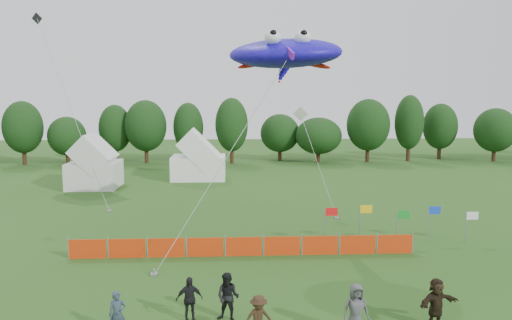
{
  "coord_description": "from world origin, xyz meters",
  "views": [
    {
      "loc": [
        -1.28,
        -17.8,
        8.21
      ],
      "look_at": [
        0.0,
        6.0,
        5.2
      ],
      "focal_mm": 35.0,
      "sensor_mm": 36.0,
      "label": 1
    }
  ],
  "objects_px": {
    "spectator_a": "(117,314)",
    "spectator_e": "(356,310)",
    "barrier_fence": "(244,247)",
    "spectator_d": "(189,299)",
    "tent_right": "(199,160)",
    "spectator_f": "(436,303)",
    "tent_left": "(94,166)",
    "spectator_c": "(259,319)",
    "spectator_b": "(228,297)",
    "stingray_kite": "(285,55)"
  },
  "relations": [
    {
      "from": "spectator_c",
      "to": "spectator_d",
      "type": "height_order",
      "value": "spectator_d"
    },
    {
      "from": "spectator_c",
      "to": "spectator_e",
      "type": "relative_size",
      "value": 0.88
    },
    {
      "from": "barrier_fence",
      "to": "spectator_a",
      "type": "xyz_separation_m",
      "value": [
        -4.59,
        -8.55,
        0.3
      ]
    },
    {
      "from": "spectator_a",
      "to": "spectator_f",
      "type": "xyz_separation_m",
      "value": [
        11.22,
        0.03,
        0.12
      ]
    },
    {
      "from": "spectator_b",
      "to": "spectator_e",
      "type": "bearing_deg",
      "value": 1.28
    },
    {
      "from": "spectator_a",
      "to": "spectator_e",
      "type": "relative_size",
      "value": 0.85
    },
    {
      "from": "spectator_a",
      "to": "spectator_c",
      "type": "relative_size",
      "value": 0.97
    },
    {
      "from": "barrier_fence",
      "to": "spectator_c",
      "type": "distance_m",
      "value": 9.26
    },
    {
      "from": "spectator_b",
      "to": "stingray_kite",
      "type": "relative_size",
      "value": 0.14
    },
    {
      "from": "tent_left",
      "to": "spectator_c",
      "type": "bearing_deg",
      "value": -66.01
    },
    {
      "from": "spectator_b",
      "to": "spectator_d",
      "type": "distance_m",
      "value": 1.43
    },
    {
      "from": "spectator_a",
      "to": "spectator_b",
      "type": "xyz_separation_m",
      "value": [
        3.8,
        1.0,
        0.11
      ]
    },
    {
      "from": "spectator_f",
      "to": "stingray_kite",
      "type": "distance_m",
      "value": 15.38
    },
    {
      "from": "spectator_b",
      "to": "stingray_kite",
      "type": "height_order",
      "value": "stingray_kite"
    },
    {
      "from": "tent_left",
      "to": "spectator_a",
      "type": "xyz_separation_m",
      "value": [
        8.39,
        -29.03,
        -1.17
      ]
    },
    {
      "from": "stingray_kite",
      "to": "spectator_d",
      "type": "bearing_deg",
      "value": -114.17
    },
    {
      "from": "spectator_f",
      "to": "tent_left",
      "type": "bearing_deg",
      "value": 103.38
    },
    {
      "from": "spectator_a",
      "to": "spectator_d",
      "type": "distance_m",
      "value": 2.59
    },
    {
      "from": "spectator_e",
      "to": "stingray_kite",
      "type": "distance_m",
      "value": 15.16
    },
    {
      "from": "barrier_fence",
      "to": "tent_right",
      "type": "bearing_deg",
      "value": 98.71
    },
    {
      "from": "tent_right",
      "to": "spectator_e",
      "type": "bearing_deg",
      "value": -77.64
    },
    {
      "from": "tent_left",
      "to": "barrier_fence",
      "type": "height_order",
      "value": "tent_left"
    },
    {
      "from": "tent_left",
      "to": "spectator_c",
      "type": "xyz_separation_m",
      "value": [
        13.22,
        -29.72,
        -1.15
      ]
    },
    {
      "from": "barrier_fence",
      "to": "spectator_d",
      "type": "height_order",
      "value": "spectator_d"
    },
    {
      "from": "spectator_e",
      "to": "spectator_f",
      "type": "bearing_deg",
      "value": 2.91
    },
    {
      "from": "spectator_b",
      "to": "spectator_f",
      "type": "bearing_deg",
      "value": 11.8
    },
    {
      "from": "barrier_fence",
      "to": "spectator_a",
      "type": "distance_m",
      "value": 9.71
    },
    {
      "from": "spectator_e",
      "to": "spectator_b",
      "type": "bearing_deg",
      "value": 156.4
    },
    {
      "from": "spectator_e",
      "to": "barrier_fence",
      "type": "bearing_deg",
      "value": 106.25
    },
    {
      "from": "tent_left",
      "to": "spectator_d",
      "type": "height_order",
      "value": "tent_left"
    },
    {
      "from": "spectator_e",
      "to": "tent_right",
      "type": "bearing_deg",
      "value": 96.74
    },
    {
      "from": "spectator_d",
      "to": "spectator_e",
      "type": "xyz_separation_m",
      "value": [
        5.82,
        -1.45,
        0.09
      ]
    },
    {
      "from": "barrier_fence",
      "to": "spectator_c",
      "type": "bearing_deg",
      "value": -88.52
    },
    {
      "from": "spectator_a",
      "to": "spectator_d",
      "type": "height_order",
      "value": "spectator_d"
    },
    {
      "from": "tent_left",
      "to": "spectator_f",
      "type": "distance_m",
      "value": 35.03
    },
    {
      "from": "spectator_a",
      "to": "tent_left",
      "type": "bearing_deg",
      "value": 91.13
    },
    {
      "from": "spectator_a",
      "to": "spectator_f",
      "type": "bearing_deg",
      "value": -14.85
    },
    {
      "from": "tent_left",
      "to": "spectator_f",
      "type": "xyz_separation_m",
      "value": [
        19.62,
        -29.0,
        -1.06
      ]
    },
    {
      "from": "tent_right",
      "to": "spectator_e",
      "type": "distance_m",
      "value": 34.63
    },
    {
      "from": "tent_left",
      "to": "spectator_e",
      "type": "distance_m",
      "value": 33.82
    },
    {
      "from": "spectator_f",
      "to": "spectator_d",
      "type": "bearing_deg",
      "value": 152.88
    },
    {
      "from": "tent_right",
      "to": "spectator_f",
      "type": "bearing_deg",
      "value": -72.62
    },
    {
      "from": "spectator_b",
      "to": "stingray_kite",
      "type": "bearing_deg",
      "value": 92.1
    },
    {
      "from": "spectator_d",
      "to": "spectator_f",
      "type": "distance_m",
      "value": 8.9
    },
    {
      "from": "spectator_b",
      "to": "spectator_e",
      "type": "distance_m",
      "value": 4.62
    },
    {
      "from": "spectator_b",
      "to": "spectator_e",
      "type": "relative_size",
      "value": 0.97
    },
    {
      "from": "spectator_a",
      "to": "spectator_c",
      "type": "distance_m",
      "value": 4.88
    },
    {
      "from": "tent_right",
      "to": "barrier_fence",
      "type": "height_order",
      "value": "tent_right"
    },
    {
      "from": "tent_left",
      "to": "spectator_e",
      "type": "xyz_separation_m",
      "value": [
        16.59,
        -29.45,
        -1.03
      ]
    },
    {
      "from": "barrier_fence",
      "to": "spectator_e",
      "type": "height_order",
      "value": "spectator_e"
    }
  ]
}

